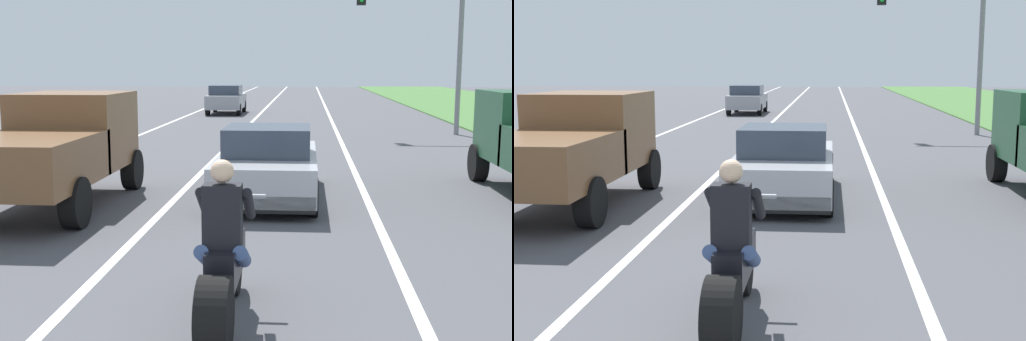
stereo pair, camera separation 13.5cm
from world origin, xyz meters
TOP-DOWN VIEW (x-y plane):
  - lane_stripe_left_solid at (-5.40, 20.00)m, footprint 0.14×120.00m
  - lane_stripe_right_solid at (1.80, 20.00)m, footprint 0.14×120.00m
  - lane_stripe_centre_dashed at (-1.80, 20.00)m, footprint 0.14×120.00m
  - motorcycle_with_rider at (-0.12, 3.42)m, footprint 0.70×2.21m
  - sports_car_silver at (-0.06, 9.79)m, footprint 1.84×4.30m
  - pickup_truck_left_lane_brown at (-3.74, 8.76)m, footprint 2.02×4.80m
  - traffic_light_mast_near at (4.91, 22.08)m, footprint 4.05×0.34m
  - distant_car_far_ahead at (-3.59, 32.35)m, footprint 1.80×4.00m

SIDE VIEW (x-z plane):
  - lane_stripe_left_solid at x=-5.40m, z-range 0.00..0.01m
  - lane_stripe_right_solid at x=1.80m, z-range 0.00..0.01m
  - lane_stripe_centre_dashed at x=-1.80m, z-range 0.00..0.01m
  - motorcycle_with_rider at x=-0.12m, z-range -0.22..1.40m
  - sports_car_silver at x=-0.06m, z-range -0.05..1.31m
  - distant_car_far_ahead at x=-3.59m, z-range 0.02..1.52m
  - pickup_truck_left_lane_brown at x=-3.74m, z-range 0.12..2.10m
  - traffic_light_mast_near at x=4.91m, z-range 0.96..6.96m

